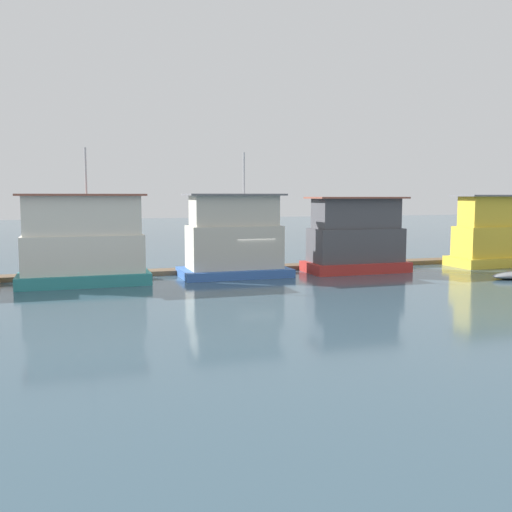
# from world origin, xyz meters

# --- Properties ---
(ground_plane) EXTENTS (200.00, 200.00, 0.00)m
(ground_plane) POSITION_xyz_m (0.00, 0.00, 0.00)
(ground_plane) COLOR #385160
(dock_walkway) EXTENTS (51.00, 1.54, 0.30)m
(dock_walkway) POSITION_xyz_m (0.00, 2.54, 0.15)
(dock_walkway) COLOR brown
(dock_walkway) RESTS_ON ground_plane
(houseboat_teal) EXTENTS (7.49, 3.20, 7.97)m
(houseboat_teal) POSITION_xyz_m (-10.43, -0.52, 2.44)
(houseboat_teal) COLOR teal
(houseboat_teal) RESTS_ON ground_plane
(houseboat_blue) EXTENTS (7.00, 4.01, 7.97)m
(houseboat_blue) POSITION_xyz_m (-1.07, 0.30, 2.39)
(houseboat_blue) COLOR #3866B7
(houseboat_blue) RESTS_ON ground_plane
(houseboat_red) EXTENTS (6.90, 3.49, 5.13)m
(houseboat_red) POSITION_xyz_m (7.47, -0.15, 2.31)
(houseboat_red) COLOR red
(houseboat_red) RESTS_ON ground_plane
(houseboat_yellow) EXTENTS (6.08, 3.29, 5.27)m
(houseboat_yellow) POSITION_xyz_m (18.60, -0.36, 2.29)
(houseboat_yellow) COLOR gold
(houseboat_yellow) RESTS_ON ground_plane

